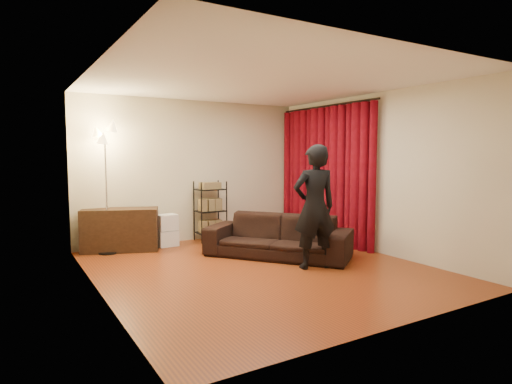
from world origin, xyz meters
TOP-DOWN VIEW (x-y plane):
  - floor at (0.00, 0.00)m, footprint 5.00×5.00m
  - ceiling at (0.00, 0.00)m, footprint 5.00×5.00m
  - wall_back at (0.00, 2.50)m, footprint 5.00×0.00m
  - wall_front at (0.00, -2.50)m, footprint 5.00×0.00m
  - wall_left at (-2.25, 0.00)m, footprint 0.00×5.00m
  - wall_right at (2.25, 0.00)m, footprint 0.00×5.00m
  - curtain_rod at (2.15, 1.12)m, footprint 0.04×2.65m
  - curtain at (2.13, 1.12)m, footprint 0.22×2.65m
  - sofa at (0.62, 0.48)m, footprint 2.14×2.38m
  - person at (0.69, -0.37)m, footprint 0.74×0.57m
  - media_cabinet at (-1.49, 2.23)m, footprint 1.35×0.90m
  - storage_boxes at (-0.66, 2.17)m, footprint 0.37×0.31m
  - wire_shelf at (0.23, 2.24)m, footprint 0.57×0.43m
  - floor_lamp at (-1.72, 2.14)m, footprint 0.41×0.41m

SIDE VIEW (x-z plane):
  - floor at x=0.00m, z-range 0.00..0.00m
  - storage_boxes at x=-0.66m, z-range 0.00..0.59m
  - sofa at x=0.62m, z-range 0.00..0.68m
  - media_cabinet at x=-1.49m, z-range 0.00..0.74m
  - wire_shelf at x=0.23m, z-range 0.00..1.15m
  - person at x=0.69m, z-range 0.00..1.81m
  - floor_lamp at x=-1.72m, z-range 0.00..2.15m
  - curtain at x=2.13m, z-range 0.00..2.55m
  - wall_back at x=0.00m, z-range -1.15..3.85m
  - wall_front at x=0.00m, z-range -1.15..3.85m
  - wall_left at x=-2.25m, z-range -1.15..3.85m
  - wall_right at x=2.25m, z-range -1.15..3.85m
  - curtain_rod at x=2.15m, z-range 2.56..2.60m
  - ceiling at x=0.00m, z-range 2.70..2.70m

